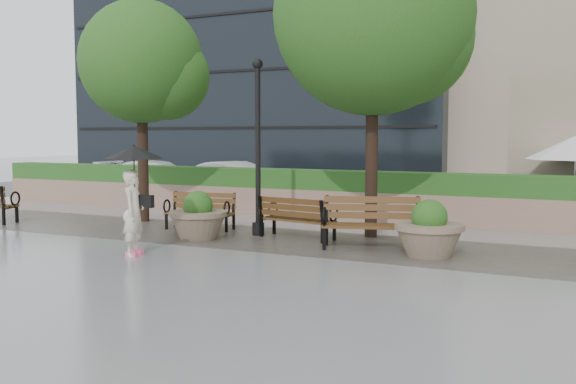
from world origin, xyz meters
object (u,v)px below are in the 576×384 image
at_px(bench_3, 371,234).
at_px(car_right, 236,181).
at_px(bench_1, 200,219).
at_px(car_left, 159,179).
at_px(bench_2, 297,227).
at_px(planter_left, 198,220).
at_px(lamppost, 258,159).
at_px(pedestrian, 134,189).
at_px(planter_right, 429,235).

distance_m(bench_3, car_right, 10.60).
height_order(bench_1, car_left, car_left).
bearing_deg(bench_3, car_left, 128.71).
xyz_separation_m(bench_2, car_right, (-5.67, 6.87, 0.41)).
xyz_separation_m(planter_left, car_left, (-7.03, 7.75, 0.26)).
bearing_deg(planter_left, lamppost, 48.69).
distance_m(lamppost, car_right, 8.31).
bearing_deg(bench_1, car_left, 124.79).
bearing_deg(car_right, bench_3, -123.31).
xyz_separation_m(bench_3, pedestrian, (-3.90, -2.63, 0.97)).
relative_size(lamppost, car_right, 0.97).
bearing_deg(bench_1, car_right, 104.73).
xyz_separation_m(bench_2, planter_left, (-1.97, -1.01, 0.15)).
bearing_deg(car_right, bench_2, -129.53).
height_order(car_left, car_right, car_right).
distance_m(bench_1, planter_left, 1.48).
xyz_separation_m(planter_left, planter_right, (5.15, 0.17, 0.01)).
height_order(planter_left, lamppost, lamppost).
xyz_separation_m(car_right, pedestrian, (3.69, -10.03, 0.60)).
distance_m(bench_2, bench_3, 1.99).
height_order(car_left, pedestrian, pedestrian).
xyz_separation_m(lamppost, car_left, (-7.97, 6.68, -1.10)).
relative_size(bench_1, lamppost, 0.43).
distance_m(car_right, pedestrian, 10.70).
relative_size(bench_3, car_right, 0.50).
bearing_deg(pedestrian, car_left, 18.54).
height_order(bench_2, bench_3, bench_3).
xyz_separation_m(planter_right, pedestrian, (-5.16, -2.32, 0.86)).
xyz_separation_m(planter_right, lamppost, (-4.21, 0.90, 1.35)).
height_order(bench_3, car_right, car_right).
xyz_separation_m(bench_1, car_right, (-2.92, 6.63, 0.42)).
bearing_deg(pedestrian, planter_right, -82.59).
xyz_separation_m(planter_right, car_right, (-8.85, 7.71, 0.26)).
bearing_deg(lamppost, car_right, 124.32).
bearing_deg(car_right, planter_right, -120.11).
distance_m(bench_3, planter_left, 3.92).
distance_m(bench_2, planter_left, 2.22).
bearing_deg(planter_right, bench_3, 165.99).
bearing_deg(bench_3, planter_right, -31.65).
distance_m(bench_2, car_left, 11.25).
relative_size(planter_left, pedestrian, 0.61).
height_order(bench_2, car_right, car_right).
height_order(bench_1, planter_left, planter_left).
distance_m(planter_right, lamppost, 4.51).
bearing_deg(lamppost, pedestrian, -106.43).
bearing_deg(car_left, bench_3, -131.95).
relative_size(bench_3, car_left, 0.44).
bearing_deg(bench_2, car_left, -27.43).
bearing_deg(car_right, lamppost, -134.76).
relative_size(bench_1, pedestrian, 0.83).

